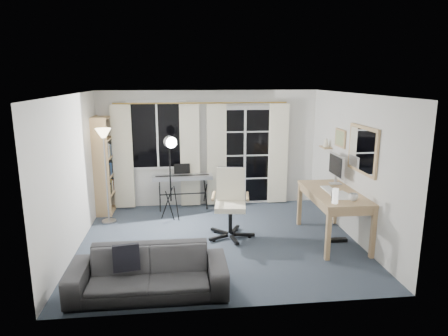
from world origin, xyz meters
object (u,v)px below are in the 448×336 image
Objects in this scene: bookshelf at (104,167)px; sofa at (148,265)px; keyboard_piano at (182,178)px; desk at (334,198)px; monitor at (336,166)px; torchiere_lamp at (104,147)px; mug at (353,196)px; studio_light at (170,152)px; office_chair at (231,196)px.

bookshelf reaches higher than sofa.
bookshelf reaches higher than keyboard_piano.
desk is 0.65m from monitor.
torchiere_lamp is 1.45× the size of keyboard_piano.
desk is at bearing -18.41° from torchiere_lamp.
keyboard_piano is 8.91× the size of mug.
mug is (4.10, -2.48, -0.01)m from bookshelf.
torchiere_lamp is at bearing 162.24° from desk.
monitor is at bearing -30.67° from keyboard_piano.
studio_light is at bearing 147.99° from mug.
keyboard_piano is 0.74× the size of studio_light.
desk is 3.24m from sofa.
mug is (-0.10, -0.95, -0.25)m from monitor.
sofa is at bearing -70.05° from bookshelf.
office_chair is 1.93× the size of monitor.
bookshelf is at bearing 129.60° from studio_light.
sofa is (-0.47, -3.25, -0.28)m from keyboard_piano.
mug is at bearing -53.09° from studio_light.
desk is at bearing -5.46° from office_chair.
torchiere_lamp is 1.19m from studio_light.
office_chair is at bearing -21.46° from torchiere_lamp.
studio_light is at bearing -27.36° from bookshelf.
studio_light is 1.44m from office_chair.
monitor reaches higher than desk.
torchiere_lamp reaches higher than sofa.
mug reaches higher than desk.
keyboard_piano is at bearing 127.49° from office_chair.
studio_light reaches higher than desk.
torchiere_lamp is at bearing -159.63° from keyboard_piano.
monitor reaches higher than keyboard_piano.
mug is (2.55, -2.37, 0.24)m from keyboard_piano.
studio_light reaches higher than office_chair.
sofa is (1.09, -3.36, -0.53)m from bookshelf.
bookshelf is 4.48m from monitor.
torchiere_lamp is 12.89× the size of mug.
bookshelf reaches higher than office_chair.
monitor is 0.99m from mug.
desk is at bearing -39.83° from keyboard_piano.
torchiere_lamp is at bearing -74.78° from bookshelf.
mug is at bearing -24.29° from torchiere_lamp.
sofa is at bearing -148.87° from monitor.
bookshelf is 1.66× the size of office_chair.
mug is at bearing 16.71° from sofa.
bookshelf is 2.84m from office_chair.
bookshelf reaches higher than desk.
bookshelf is 1.58m from keyboard_piano.
bookshelf is at bearing 103.25° from torchiere_lamp.
office_chair is 0.74× the size of desk.
keyboard_piano is at bearing 22.86° from torchiere_lamp.
torchiere_lamp is 2.47m from office_chair.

